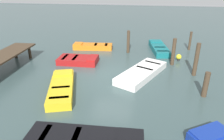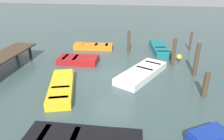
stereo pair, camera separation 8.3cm
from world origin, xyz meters
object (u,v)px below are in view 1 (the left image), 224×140
mooring_piling_far_left (196,60)px  mooring_piling_near_left (206,85)px  rowboat_teal (159,48)px  rowboat_red (78,60)px  mooring_piling_mid_right (190,41)px  rowboat_yellow (62,87)px  mooring_piling_near_right (173,52)px  rowboat_orange (93,46)px  marker_buoy (179,57)px  rowboat_white (142,73)px  dock_segment (1,58)px  mooring_piling_mid_left (128,42)px

mooring_piling_far_left → mooring_piling_near_left: bearing=-179.8°
rowboat_teal → mooring_piling_near_left: (-6.88, -1.89, 0.41)m
rowboat_red → mooring_piling_mid_right: mooring_piling_mid_right is taller
rowboat_red → rowboat_yellow: bearing=-86.0°
rowboat_teal → mooring_piling_near_right: (-2.94, -0.76, 0.68)m
rowboat_orange → mooring_piling_near_left: bearing=132.4°
mooring_piling_near_right → rowboat_orange: bearing=68.0°
rowboat_teal → mooring_piling_mid_right: size_ratio=2.49×
rowboat_teal → marker_buoy: (-2.09, -1.27, 0.07)m
rowboat_white → rowboat_teal: 5.21m
rowboat_teal → mooring_piling_near_left: bearing=-174.2°
rowboat_yellow → mooring_piling_near_right: size_ratio=2.07×
dock_segment → rowboat_yellow: dock_segment is taller
rowboat_red → mooring_piling_near_right: (0.76, -6.25, 0.68)m
rowboat_yellow → mooring_piling_far_left: 7.68m
rowboat_orange → mooring_piling_mid_left: 3.07m
mooring_piling_near_left → marker_buoy: (4.79, 0.62, -0.34)m
rowboat_orange → mooring_piling_near_right: bearing=151.9°
rowboat_orange → rowboat_white: same height
mooring_piling_near_right → mooring_piling_near_left: size_ratio=1.42×
rowboat_orange → mooring_piling_mid_right: bearing=-178.0°
rowboat_red → marker_buoy: marker_buoy is taller
dock_segment → mooring_piling_far_left: bearing=-86.1°
dock_segment → mooring_piling_near_left: mooring_piling_near_left is taller
rowboat_yellow → rowboat_red: size_ratio=1.39×
rowboat_white → mooring_piling_near_left: bearing=85.3°
rowboat_yellow → rowboat_red: 3.93m
dock_segment → mooring_piling_mid_right: mooring_piling_mid_right is taller
rowboat_teal → rowboat_red: bearing=114.4°
rowboat_orange → mooring_piling_near_right: 6.64m
rowboat_white → mooring_piling_near_left: mooring_piling_near_left is taller
rowboat_orange → mooring_piling_near_right: (-2.48, -6.12, 0.68)m
rowboat_yellow → rowboat_orange: bearing=-15.9°
rowboat_red → marker_buoy: (1.61, -6.76, 0.07)m
mooring_piling_mid_left → marker_buoy: (-1.20, -3.67, -0.58)m
rowboat_yellow → marker_buoy: bearing=-67.3°
mooring_piling_mid_right → rowboat_white: bearing=147.9°
rowboat_orange → mooring_piling_mid_right: 7.88m
dock_segment → mooring_piling_mid_left: (4.87, -7.27, 0.02)m
rowboat_orange → marker_buoy: bearing=160.1°
rowboat_orange → marker_buoy: marker_buoy is taller
rowboat_orange → rowboat_red: size_ratio=1.21×
mooring_piling_near_right → marker_buoy: (0.85, -0.51, -0.61)m
rowboat_teal → mooring_piling_mid_right: 2.56m
rowboat_red → marker_buoy: bearing=11.1°
rowboat_yellow → mooring_piling_near_left: mooring_piling_near_left is taller
rowboat_teal → mooring_piling_near_right: size_ratio=2.08×
rowboat_orange → mooring_piling_near_left: size_ratio=2.56×
mooring_piling_near_right → mooring_piling_mid_left: 3.77m
mooring_piling_far_left → marker_buoy: 2.50m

